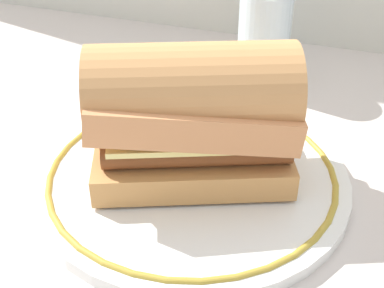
% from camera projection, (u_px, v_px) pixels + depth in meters
% --- Properties ---
extents(ground_plane, '(1.50, 1.50, 0.00)m').
position_uv_depth(ground_plane, '(197.00, 201.00, 0.49)').
color(ground_plane, beige).
extents(plate, '(0.29, 0.29, 0.01)m').
position_uv_depth(plate, '(192.00, 177.00, 0.50)').
color(plate, white).
rests_on(plate, ground_plane).
extents(sausage_sandwich, '(0.20, 0.16, 0.12)m').
position_uv_depth(sausage_sandwich, '(192.00, 113.00, 0.46)').
color(sausage_sandwich, tan).
rests_on(sausage_sandwich, plate).
extents(drinking_glass, '(0.06, 0.06, 0.12)m').
position_uv_depth(drinking_glass, '(266.00, 45.00, 0.65)').
color(drinking_glass, silver).
rests_on(drinking_glass, ground_plane).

